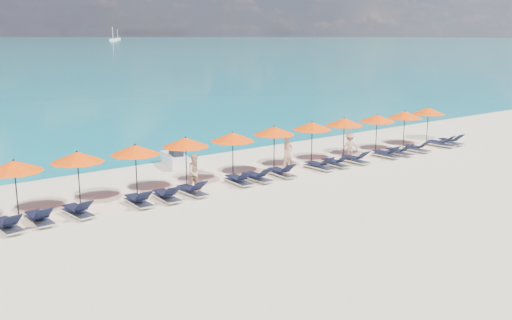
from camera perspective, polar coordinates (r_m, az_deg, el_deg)
ground at (r=23.57m, az=4.42°, el=-4.11°), size 1400.00×1400.00×0.00m
sailboat_near at (r=552.78m, az=-14.12°, el=11.63°), size 6.79×2.26×12.45m
sailboat_far at (r=664.77m, az=-13.66°, el=11.74°), size 5.93×1.98×10.87m
jetski at (r=29.90m, az=-8.07°, el=0.12°), size 1.53×2.67×0.90m
beachgoer_a at (r=28.72m, az=3.17°, el=0.71°), size 0.67×0.48×1.72m
beachgoer_b at (r=24.84m, az=-6.07°, el=-1.29°), size 0.84×0.52×1.66m
beachgoer_c at (r=31.21m, az=9.34°, el=1.33°), size 1.09×0.84×1.52m
umbrella_2 at (r=22.57m, az=-23.04°, el=-0.56°), size 2.10×2.10×2.28m
umbrella_3 at (r=23.36m, az=-17.44°, el=0.29°), size 2.10×2.10×2.28m
umbrella_4 at (r=24.21m, az=-11.98°, el=1.01°), size 2.10×2.10×2.28m
umbrella_5 at (r=25.51m, az=-7.05°, el=1.78°), size 2.10×2.10×2.28m
umbrella_6 at (r=26.66m, az=-2.35°, el=2.33°), size 2.10×2.10×2.28m
umbrella_7 at (r=28.37m, az=1.83°, el=2.95°), size 2.10×2.10×2.28m
umbrella_8 at (r=29.95m, az=5.64°, el=3.41°), size 2.10×2.10×2.28m
umbrella_9 at (r=31.55m, az=8.82°, el=3.79°), size 2.10×2.10×2.28m
umbrella_10 at (r=33.26m, az=12.01°, el=4.11°), size 2.10×2.10×2.28m
umbrella_11 at (r=35.12m, az=14.66°, el=4.41°), size 2.10×2.10×2.28m
umbrella_12 at (r=37.27m, az=16.86°, el=4.73°), size 2.10×2.10×2.28m
lounger_3 at (r=21.76m, az=-23.61°, el=-5.95°), size 0.79×1.75×0.66m
lounger_4 at (r=22.12m, az=-20.86°, el=-5.42°), size 0.66×1.72×0.66m
lounger_5 at (r=22.52m, az=-17.39°, el=-4.85°), size 0.79×1.75×0.66m
lounger_6 at (r=23.29m, az=-11.65°, el=-3.95°), size 0.67×1.72×0.66m
lounger_7 at (r=23.75m, az=-8.94°, el=-3.52°), size 0.72×1.73×0.66m
lounger_8 at (r=24.39m, az=-6.39°, el=-3.01°), size 0.72×1.73×0.66m
lounger_9 at (r=25.96m, az=-1.71°, el=-1.97°), size 0.73×1.74×0.66m
lounger_10 at (r=26.50m, az=0.13°, el=-1.67°), size 0.73×1.74×0.66m
lounger_11 at (r=27.38m, az=2.59°, el=-1.21°), size 0.71×1.73×0.66m
lounger_12 at (r=28.94m, az=6.36°, el=-0.53°), size 0.72×1.74×0.66m
lounger_13 at (r=29.65m, az=7.97°, el=-0.25°), size 0.63×1.70×0.66m
lounger_14 at (r=30.64m, az=9.92°, el=0.10°), size 0.63×1.70×0.66m
lounger_15 at (r=32.34m, az=12.90°, el=0.62°), size 0.62×1.70×0.66m
lounger_16 at (r=33.16m, az=14.16°, el=0.85°), size 0.63×1.70×0.66m
lounger_17 at (r=34.37m, az=15.76°, el=1.16°), size 0.71×1.73×0.66m
lounger_18 at (r=36.37m, az=18.05°, el=1.62°), size 0.74×1.74×0.66m
lounger_19 at (r=37.20m, az=18.91°, el=1.79°), size 0.75×1.74×0.66m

